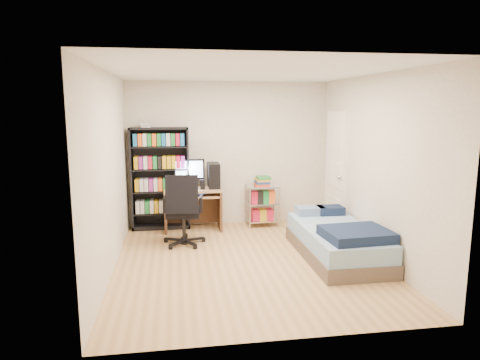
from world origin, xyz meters
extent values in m
cube|color=tan|center=(0.00, 0.00, -0.02)|extent=(3.50, 4.00, 0.04)
cube|color=white|center=(0.00, 0.00, 2.52)|extent=(3.50, 4.00, 0.04)
cube|color=silver|center=(0.00, 2.02, 1.25)|extent=(3.50, 0.04, 2.50)
cube|color=silver|center=(0.00, -2.02, 1.25)|extent=(3.50, 0.04, 2.50)
cube|color=silver|center=(-1.77, 0.00, 1.25)|extent=(0.04, 4.00, 2.50)
cube|color=silver|center=(1.77, 0.00, 1.25)|extent=(0.04, 4.00, 2.50)
cube|color=black|center=(-1.19, 1.84, 0.86)|extent=(0.97, 0.32, 1.73)
cube|color=black|center=(-1.19, 1.84, 0.27)|extent=(0.91, 0.30, 0.02)
cube|color=red|center=(-1.19, 1.83, 0.39)|extent=(0.84, 0.26, 0.21)
cube|color=black|center=(-1.19, 1.84, 0.65)|extent=(0.91, 0.30, 0.02)
cube|color=#1866AA|center=(-1.19, 1.83, 0.77)|extent=(0.84, 0.26, 0.21)
cube|color=black|center=(-1.19, 1.84, 1.03)|extent=(0.91, 0.30, 0.02)
cube|color=gold|center=(-1.19, 1.83, 1.15)|extent=(0.84, 0.26, 0.21)
cube|color=black|center=(-1.19, 1.84, 1.40)|extent=(0.91, 0.30, 0.02)
cube|color=#1C8136|center=(-1.19, 1.83, 1.53)|extent=(0.84, 0.26, 0.21)
cube|color=silver|center=(-1.41, 1.84, 1.76)|extent=(0.15, 0.14, 0.07)
cube|color=tan|center=(-0.66, 1.65, 0.69)|extent=(0.95, 0.52, 0.04)
cube|color=#3E2C22|center=(-1.11, 1.65, 0.34)|extent=(0.04, 0.52, 0.67)
cube|color=#3E2C22|center=(-0.20, 1.65, 0.34)|extent=(0.04, 0.52, 0.67)
cube|color=#3E2C22|center=(-0.66, 1.90, 0.36)|extent=(0.91, 0.03, 0.62)
cube|color=tan|center=(-0.66, 1.58, 0.60)|extent=(0.85, 0.43, 0.02)
cube|color=black|center=(-0.66, 1.56, 0.62)|extent=(0.42, 0.14, 0.02)
cube|color=black|center=(-0.70, 1.76, 1.03)|extent=(0.51, 0.05, 0.34)
cube|color=silver|center=(-0.70, 1.73, 1.03)|extent=(0.46, 0.01, 0.28)
cube|color=black|center=(-0.30, 1.70, 0.92)|extent=(0.19, 0.40, 0.42)
cube|color=black|center=(-0.99, 1.61, 0.79)|extent=(0.08, 0.08, 0.16)
cube|color=black|center=(-0.50, 1.56, 0.79)|extent=(0.08, 0.08, 0.16)
cylinder|color=black|center=(-0.83, 0.90, 0.28)|extent=(0.05, 0.05, 0.39)
cube|color=black|center=(-0.83, 0.90, 0.49)|extent=(0.54, 0.54, 0.08)
cube|color=black|center=(-0.85, 0.67, 0.82)|extent=(0.48, 0.20, 0.57)
cube|color=black|center=(-1.09, 0.92, 0.63)|extent=(0.07, 0.31, 0.22)
cube|color=black|center=(-0.57, 0.87, 0.63)|extent=(0.07, 0.31, 0.22)
cylinder|color=silver|center=(0.30, 1.53, 0.36)|extent=(0.02, 0.02, 0.71)
cylinder|color=silver|center=(0.82, 1.55, 0.36)|extent=(0.02, 0.02, 0.71)
cylinder|color=silver|center=(0.29, 1.90, 0.36)|extent=(0.02, 0.02, 0.71)
cylinder|color=silver|center=(0.81, 1.92, 0.36)|extent=(0.02, 0.02, 0.71)
cube|color=silver|center=(0.56, 1.73, 0.10)|extent=(0.53, 0.39, 0.02)
cube|color=silver|center=(0.56, 1.73, 0.41)|extent=(0.53, 0.39, 0.02)
cube|color=silver|center=(0.56, 1.73, 0.70)|extent=(0.53, 0.39, 0.02)
cube|color=#BA3B1A|center=(0.56, 1.73, 0.80)|extent=(0.23, 0.29, 0.16)
cube|color=brown|center=(1.26, 0.01, 0.09)|extent=(0.95, 1.90, 0.19)
cube|color=#88A8CC|center=(1.26, 0.01, 0.30)|extent=(0.91, 1.86, 0.23)
cube|color=#121F3A|center=(1.30, -0.51, 0.47)|extent=(0.85, 0.72, 0.13)
cube|color=#8BA9C5|center=(1.11, 0.77, 0.48)|extent=(0.43, 0.28, 0.12)
cube|color=#121F3A|center=(1.43, 0.75, 0.48)|extent=(0.40, 0.28, 0.12)
cube|color=#382412|center=(1.26, -0.04, 0.43)|extent=(0.27, 0.21, 0.02)
cube|color=white|center=(1.73, 1.35, 1.00)|extent=(0.05, 0.80, 2.00)
sphere|color=silver|center=(1.67, 1.03, 0.95)|extent=(0.08, 0.08, 0.08)
camera|label=1|loc=(-0.94, -5.43, 2.06)|focal=32.00mm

